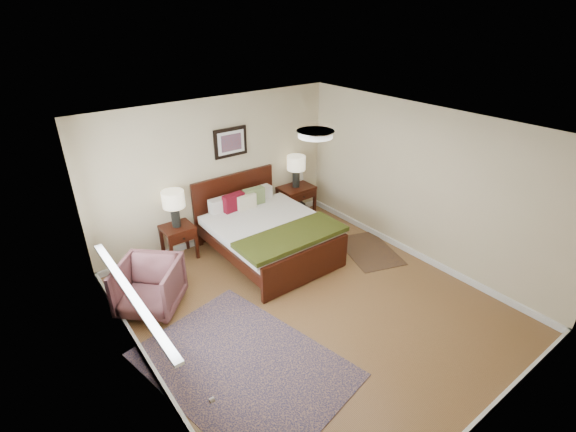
# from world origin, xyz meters

# --- Properties ---
(floor) EXTENTS (5.00, 5.00, 0.00)m
(floor) POSITION_xyz_m (0.00, 0.00, 0.00)
(floor) COLOR brown
(floor) RESTS_ON ground
(back_wall) EXTENTS (4.50, 0.04, 2.50)m
(back_wall) POSITION_xyz_m (0.00, 2.50, 1.25)
(back_wall) COLOR #C7B990
(back_wall) RESTS_ON ground
(front_wall) EXTENTS (4.50, 0.04, 2.50)m
(front_wall) POSITION_xyz_m (0.00, -2.50, 1.25)
(front_wall) COLOR #C7B990
(front_wall) RESTS_ON ground
(left_wall) EXTENTS (0.04, 5.00, 2.50)m
(left_wall) POSITION_xyz_m (-2.25, 0.00, 1.25)
(left_wall) COLOR #C7B990
(left_wall) RESTS_ON ground
(right_wall) EXTENTS (0.04, 5.00, 2.50)m
(right_wall) POSITION_xyz_m (2.25, 0.00, 1.25)
(right_wall) COLOR #C7B990
(right_wall) RESTS_ON ground
(ceiling) EXTENTS (4.50, 5.00, 0.02)m
(ceiling) POSITION_xyz_m (0.00, 0.00, 2.50)
(ceiling) COLOR white
(ceiling) RESTS_ON back_wall
(window) EXTENTS (0.11, 2.72, 1.32)m
(window) POSITION_xyz_m (-2.20, 0.70, 1.38)
(window) COLOR silver
(window) RESTS_ON left_wall
(door) EXTENTS (0.06, 1.00, 2.18)m
(door) POSITION_xyz_m (-2.23, -1.75, 1.07)
(door) COLOR silver
(door) RESTS_ON ground
(ceil_fixture) EXTENTS (0.44, 0.44, 0.08)m
(ceil_fixture) POSITION_xyz_m (0.00, 0.00, 2.47)
(ceil_fixture) COLOR white
(ceil_fixture) RESTS_ON ceiling
(bed) EXTENTS (1.74, 2.10, 1.13)m
(bed) POSITION_xyz_m (0.27, 1.46, 0.52)
(bed) COLOR #371408
(bed) RESTS_ON ground
(wall_art) EXTENTS (0.62, 0.05, 0.50)m
(wall_art) POSITION_xyz_m (0.27, 2.47, 1.72)
(wall_art) COLOR black
(wall_art) RESTS_ON back_wall
(nightstand_left) EXTENTS (0.49, 0.44, 0.59)m
(nightstand_left) POSITION_xyz_m (-0.93, 2.25, 0.46)
(nightstand_left) COLOR #371408
(nightstand_left) RESTS_ON ground
(nightstand_right) EXTENTS (0.66, 0.49, 0.65)m
(nightstand_right) POSITION_xyz_m (1.53, 2.26, 0.39)
(nightstand_right) COLOR #371408
(nightstand_right) RESTS_ON ground
(lamp_left) EXTENTS (0.35, 0.35, 0.61)m
(lamp_left) POSITION_xyz_m (-0.93, 2.27, 1.02)
(lamp_left) COLOR black
(lamp_left) RESTS_ON nightstand_left
(lamp_right) EXTENTS (0.35, 0.35, 0.61)m
(lamp_right) POSITION_xyz_m (1.53, 2.27, 1.09)
(lamp_right) COLOR black
(lamp_right) RESTS_ON nightstand_right
(armchair) EXTENTS (1.12, 1.12, 0.73)m
(armchair) POSITION_xyz_m (-1.80, 1.28, 0.37)
(armchair) COLOR brown
(armchair) RESTS_ON ground
(rug_persian) EXTENTS (2.17, 2.72, 0.01)m
(rug_persian) POSITION_xyz_m (-1.35, -0.38, 0.01)
(rug_persian) COLOR #0B1538
(rug_persian) RESTS_ON ground
(rug_navy) EXTENTS (1.13, 1.37, 0.01)m
(rug_navy) POSITION_xyz_m (1.73, 0.49, 0.01)
(rug_navy) COLOR black
(rug_navy) RESTS_ON ground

